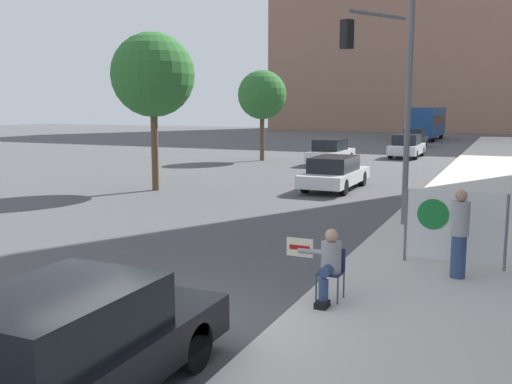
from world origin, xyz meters
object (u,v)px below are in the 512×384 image
object	(u,v)px
car_on_road_distant	(407,146)
street_tree_near_curb	(153,75)
seated_protester	(328,263)
city_bus_on_road	(427,121)
traffic_light_pole	(385,77)
car_on_road_nearest	(335,173)
parked_car_curbside	(66,348)
car_on_road_far_lane	(414,138)
protest_banner	(454,226)
jogger_on_sidewalk	(460,233)
car_on_road_midblock	(331,152)
street_tree_midblock	(262,95)

from	to	relation	value
car_on_road_distant	street_tree_near_curb	xyz separation A→B (m)	(-6.75, -19.49, 3.82)
seated_protester	city_bus_on_road	size ratio (longest dim) A/B	0.11
traffic_light_pole	car_on_road_nearest	size ratio (longest dim) A/B	1.27
parked_car_curbside	car_on_road_far_lane	bearing A→B (deg)	94.04
protest_banner	seated_protester	bearing A→B (deg)	-118.71
car_on_road_nearest	city_bus_on_road	bearing A→B (deg)	92.28
jogger_on_sidewalk	street_tree_near_curb	bearing A→B (deg)	-10.71
protest_banner	city_bus_on_road	world-z (taller)	city_bus_on_road
car_on_road_nearest	street_tree_near_curb	world-z (taller)	street_tree_near_curb
parked_car_curbside	car_on_road_distant	distance (m)	34.21
jogger_on_sidewalk	car_on_road_midblock	bearing A→B (deg)	-44.49
car_on_road_distant	protest_banner	bearing A→B (deg)	-78.61
protest_banner	city_bus_on_road	xyz separation A→B (m)	(-7.07, 48.30, 0.92)
parked_car_curbside	street_tree_near_curb	bearing A→B (deg)	120.82
seated_protester	car_on_road_midblock	size ratio (longest dim) A/B	0.27
car_on_road_midblock	jogger_on_sidewalk	bearing A→B (deg)	-67.21
seated_protester	street_tree_midblock	distance (m)	26.92
car_on_road_far_lane	street_tree_near_curb	bearing A→B (deg)	-100.51
protest_banner	car_on_road_midblock	world-z (taller)	protest_banner
car_on_road_distant	car_on_road_midblock	bearing A→B (deg)	-116.90
street_tree_midblock	traffic_light_pole	bearing A→B (deg)	-56.59
street_tree_midblock	car_on_road_midblock	bearing A→B (deg)	-7.78
seated_protester	street_tree_near_curb	xyz separation A→B (m)	(-10.46, 10.39, 3.80)
protest_banner	street_tree_near_curb	xyz separation A→B (m)	(-12.15, 7.31, 3.63)
car_on_road_far_lane	city_bus_on_road	distance (m)	10.95
city_bus_on_road	car_on_road_distant	bearing A→B (deg)	-85.55
protest_banner	street_tree_midblock	world-z (taller)	street_tree_midblock
street_tree_near_curb	traffic_light_pole	bearing A→B (deg)	-17.36
seated_protester	car_on_road_nearest	distance (m)	14.11
car_on_road_midblock	car_on_road_distant	distance (m)	7.29
seated_protester	jogger_on_sidewalk	size ratio (longest dim) A/B	0.72
car_on_road_nearest	car_on_road_distant	world-z (taller)	car_on_road_distant
car_on_road_midblock	street_tree_midblock	size ratio (longest dim) A/B	0.81
jogger_on_sidewalk	street_tree_near_curb	world-z (taller)	street_tree_near_curb
jogger_on_sidewalk	city_bus_on_road	world-z (taller)	city_bus_on_road
traffic_light_pole	seated_protester	bearing A→B (deg)	-84.70
car_on_road_far_lane	city_bus_on_road	size ratio (longest dim) A/B	0.40
car_on_road_nearest	city_bus_on_road	distance (m)	37.87
parked_car_curbside	city_bus_on_road	distance (m)	55.78
car_on_road_midblock	street_tree_near_curb	world-z (taller)	street_tree_near_curb
seated_protester	traffic_light_pole	distance (m)	8.11
jogger_on_sidewalk	car_on_road_midblock	xyz separation A→B (m)	(-8.88, 21.13, -0.26)
street_tree_midblock	street_tree_near_curb	bearing A→B (deg)	-84.86
protest_banner	city_bus_on_road	distance (m)	48.82
jogger_on_sidewalk	car_on_road_distant	bearing A→B (deg)	-55.87
car_on_road_midblock	car_on_road_far_lane	bearing A→B (deg)	82.90
protest_banner	parked_car_curbside	size ratio (longest dim) A/B	0.47
street_tree_near_curb	street_tree_midblock	xyz separation A→B (m)	(-1.23, 13.63, -0.51)
car_on_road_distant	seated_protester	bearing A→B (deg)	-82.92
car_on_road_nearest	car_on_road_midblock	size ratio (longest dim) A/B	1.05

